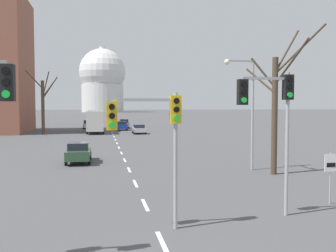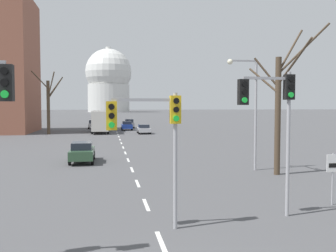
{
  "view_description": "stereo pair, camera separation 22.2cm",
  "coord_description": "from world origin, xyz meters",
  "px_view_note": "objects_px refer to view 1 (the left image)",
  "views": [
    {
      "loc": [
        -1.88,
        -7.02,
        4.28
      ],
      "look_at": [
        0.5,
        6.06,
        3.56
      ],
      "focal_mm": 40.0,
      "sensor_mm": 36.0,
      "label": 1
    },
    {
      "loc": [
        -1.66,
        -7.05,
        4.28
      ],
      "look_at": [
        0.5,
        6.06,
        3.56
      ],
      "focal_mm": 40.0,
      "sensor_mm": 36.0,
      "label": 2
    }
  ],
  "objects_px": {
    "sedan_near_left": "(122,126)",
    "sedan_far_left": "(79,152)",
    "traffic_signal_centre_tall": "(153,126)",
    "sedan_far_right": "(139,129)",
    "speed_limit_sign": "(331,170)",
    "street_lamp_right": "(247,102)",
    "sedan_near_right": "(88,124)",
    "traffic_signal_near_right": "(273,107)",
    "city_bus": "(95,120)",
    "sedan_mid_centre": "(124,124)"
  },
  "relations": [
    {
      "from": "speed_limit_sign",
      "to": "sedan_far_right",
      "type": "relative_size",
      "value": 0.57
    },
    {
      "from": "street_lamp_right",
      "to": "sedan_near_left",
      "type": "distance_m",
      "value": 43.0
    },
    {
      "from": "traffic_signal_near_right",
      "to": "sedan_mid_centre",
      "type": "distance_m",
      "value": 58.24
    },
    {
      "from": "traffic_signal_near_right",
      "to": "sedan_near_right",
      "type": "height_order",
      "value": "traffic_signal_near_right"
    },
    {
      "from": "sedan_near_left",
      "to": "sedan_far_left",
      "type": "height_order",
      "value": "sedan_near_left"
    },
    {
      "from": "traffic_signal_centre_tall",
      "to": "sedan_far_left",
      "type": "relative_size",
      "value": 1.1
    },
    {
      "from": "sedan_near_left",
      "to": "street_lamp_right",
      "type": "bearing_deg",
      "value": -82.2
    },
    {
      "from": "traffic_signal_near_right",
      "to": "sedan_far_right",
      "type": "xyz_separation_m",
      "value": [
        -0.64,
        43.64,
        -3.49
      ]
    },
    {
      "from": "sedan_near_right",
      "to": "city_bus",
      "type": "height_order",
      "value": "city_bus"
    },
    {
      "from": "sedan_near_right",
      "to": "sedan_mid_centre",
      "type": "distance_m",
      "value": 6.74
    },
    {
      "from": "traffic_signal_near_right",
      "to": "sedan_near_right",
      "type": "xyz_separation_m",
      "value": [
        -8.74,
        57.73,
        -3.39
      ]
    },
    {
      "from": "street_lamp_right",
      "to": "sedan_mid_centre",
      "type": "height_order",
      "value": "street_lamp_right"
    },
    {
      "from": "sedan_far_left",
      "to": "traffic_signal_centre_tall",
      "type": "bearing_deg",
      "value": -78.17
    },
    {
      "from": "speed_limit_sign",
      "to": "sedan_near_left",
      "type": "bearing_deg",
      "value": 96.75
    },
    {
      "from": "street_lamp_right",
      "to": "sedan_far_left",
      "type": "distance_m",
      "value": 12.96
    },
    {
      "from": "traffic_signal_near_right",
      "to": "sedan_near_right",
      "type": "distance_m",
      "value": 58.48
    },
    {
      "from": "traffic_signal_near_right",
      "to": "sedan_far_left",
      "type": "bearing_deg",
      "value": 117.71
    },
    {
      "from": "traffic_signal_near_right",
      "to": "city_bus",
      "type": "distance_m",
      "value": 47.98
    },
    {
      "from": "sedan_far_left",
      "to": "city_bus",
      "type": "relative_size",
      "value": 0.4
    },
    {
      "from": "traffic_signal_centre_tall",
      "to": "sedan_far_left",
      "type": "bearing_deg",
      "value": 101.83
    },
    {
      "from": "speed_limit_sign",
      "to": "traffic_signal_near_right",
      "type": "bearing_deg",
      "value": -160.12
    },
    {
      "from": "sedan_mid_centre",
      "to": "sedan_far_left",
      "type": "distance_m",
      "value": 43.11
    },
    {
      "from": "sedan_far_left",
      "to": "sedan_near_left",
      "type": "bearing_deg",
      "value": 81.77
    },
    {
      "from": "traffic_signal_centre_tall",
      "to": "speed_limit_sign",
      "type": "distance_m",
      "value": 8.53
    },
    {
      "from": "traffic_signal_near_right",
      "to": "sedan_near_left",
      "type": "bearing_deg",
      "value": 93.0
    },
    {
      "from": "city_bus",
      "to": "speed_limit_sign",
      "type": "bearing_deg",
      "value": -77.13
    },
    {
      "from": "traffic_signal_centre_tall",
      "to": "sedan_mid_centre",
      "type": "distance_m",
      "value": 59.01
    },
    {
      "from": "sedan_far_right",
      "to": "city_bus",
      "type": "xyz_separation_m",
      "value": [
        -6.6,
        3.74,
        1.31
      ]
    },
    {
      "from": "sedan_near_right",
      "to": "sedan_mid_centre",
      "type": "xyz_separation_m",
      "value": [
        6.73,
        0.39,
        0.03
      ]
    },
    {
      "from": "sedan_near_right",
      "to": "city_bus",
      "type": "relative_size",
      "value": 0.37
    },
    {
      "from": "speed_limit_sign",
      "to": "traffic_signal_centre_tall",
      "type": "bearing_deg",
      "value": -166.2
    },
    {
      "from": "sedan_far_left",
      "to": "speed_limit_sign",
      "type": "bearing_deg",
      "value": -51.24
    },
    {
      "from": "sedan_near_left",
      "to": "sedan_far_right",
      "type": "height_order",
      "value": "sedan_near_left"
    },
    {
      "from": "street_lamp_right",
      "to": "sedan_near_right",
      "type": "distance_m",
      "value": 49.27
    },
    {
      "from": "sedan_near_left",
      "to": "sedan_mid_centre",
      "type": "relative_size",
      "value": 0.95
    },
    {
      "from": "traffic_signal_centre_tall",
      "to": "sedan_far_right",
      "type": "relative_size",
      "value": 1.19
    },
    {
      "from": "traffic_signal_centre_tall",
      "to": "street_lamp_right",
      "type": "bearing_deg",
      "value": 54.28
    },
    {
      "from": "street_lamp_right",
      "to": "sedan_far_right",
      "type": "distance_m",
      "value": 34.02
    },
    {
      "from": "sedan_near_left",
      "to": "sedan_far_left",
      "type": "relative_size",
      "value": 0.88
    },
    {
      "from": "sedan_near_left",
      "to": "city_bus",
      "type": "xyz_separation_m",
      "value": [
        -4.48,
        -5.1,
        1.25
      ]
    },
    {
      "from": "sedan_mid_centre",
      "to": "sedan_far_right",
      "type": "height_order",
      "value": "sedan_mid_centre"
    },
    {
      "from": "sedan_far_left",
      "to": "city_bus",
      "type": "distance_m",
      "value": 31.98
    },
    {
      "from": "speed_limit_sign",
      "to": "sedan_far_left",
      "type": "distance_m",
      "value": 18.27
    },
    {
      "from": "sedan_near_left",
      "to": "sedan_far_left",
      "type": "xyz_separation_m",
      "value": [
        -5.36,
        -37.04,
        0.01
      ]
    },
    {
      "from": "sedan_far_right",
      "to": "sedan_near_right",
      "type": "bearing_deg",
      "value": 119.93
    },
    {
      "from": "sedan_far_right",
      "to": "sedan_far_left",
      "type": "bearing_deg",
      "value": -104.83
    },
    {
      "from": "sedan_near_right",
      "to": "city_bus",
      "type": "bearing_deg",
      "value": -81.68
    },
    {
      "from": "speed_limit_sign",
      "to": "street_lamp_right",
      "type": "xyz_separation_m",
      "value": [
        -0.26,
        8.84,
        3.04
      ]
    },
    {
      "from": "street_lamp_right",
      "to": "sedan_far_right",
      "type": "height_order",
      "value": "street_lamp_right"
    },
    {
      "from": "sedan_mid_centre",
      "to": "city_bus",
      "type": "distance_m",
      "value": 11.99
    }
  ]
}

